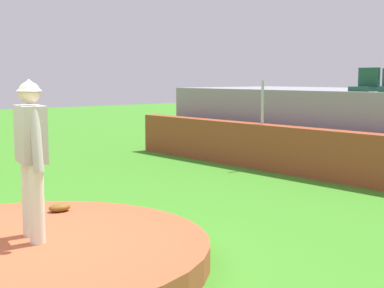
# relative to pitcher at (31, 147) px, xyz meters

# --- Properties ---
(ground_plane) EXTENTS (60.00, 60.00, 0.00)m
(ground_plane) POSITION_rel_pitcher_xyz_m (0.03, -0.15, -1.31)
(ground_plane) COLOR #3C8823
(pitchers_mound) EXTENTS (4.13, 4.13, 0.27)m
(pitchers_mound) POSITION_rel_pitcher_xyz_m (0.03, -0.15, -1.17)
(pitchers_mound) COLOR #AF5331
(pitchers_mound) RESTS_ON ground_plane
(pitcher) EXTENTS (0.76, 0.35, 1.78)m
(pitcher) POSITION_rel_pitcher_xyz_m (0.00, 0.00, 0.00)
(pitcher) COLOR silver
(pitcher) RESTS_ON pitchers_mound
(fielding_glove) EXTENTS (0.23, 0.32, 0.11)m
(fielding_glove) POSITION_rel_pitcher_xyz_m (-1.00, 0.82, -0.98)
(fielding_glove) COLOR brown
(fielding_glove) RESTS_ON pitchers_mound
(brick_barrier) EXTENTS (14.44, 0.40, 1.02)m
(brick_barrier) POSITION_rel_pitcher_xyz_m (0.03, 6.77, -0.80)
(brick_barrier) COLOR #9A4426
(brick_barrier) RESTS_ON ground_plane
(fence_post_left) EXTENTS (0.06, 0.06, 0.99)m
(fence_post_left) POSITION_rel_pitcher_xyz_m (-2.88, 6.77, 0.20)
(fence_post_left) COLOR silver
(fence_post_left) RESTS_ON brick_barrier
(stadium_chair_0) EXTENTS (0.48, 0.44, 0.50)m
(stadium_chair_0) POSITION_rel_pitcher_xyz_m (-0.99, 7.92, 0.62)
(stadium_chair_0) COLOR #1C4C39
(stadium_chair_0) RESTS_ON bleacher_platform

